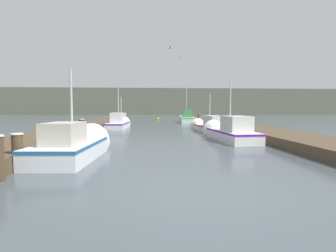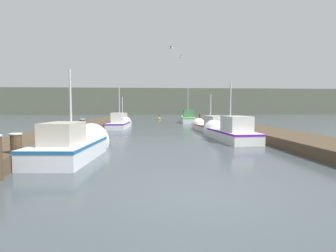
# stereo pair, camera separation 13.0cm
# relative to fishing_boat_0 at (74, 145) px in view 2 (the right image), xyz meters

# --- Properties ---
(ground_plane) EXTENTS (200.00, 200.00, 0.00)m
(ground_plane) POSITION_rel_fishing_boat_0_xyz_m (3.83, -4.69, -0.44)
(ground_plane) COLOR #424C51
(dock_left) EXTENTS (2.92, 40.00, 0.46)m
(dock_left) POSITION_rel_fishing_boat_0_xyz_m (-2.55, 11.31, -0.21)
(dock_left) COLOR #4C3D2B
(dock_left) RESTS_ON ground_plane
(dock_right) EXTENTS (2.92, 40.00, 0.46)m
(dock_right) POSITION_rel_fishing_boat_0_xyz_m (10.21, 11.31, -0.21)
(dock_right) COLOR #4C3D2B
(dock_right) RESTS_ON ground_plane
(distant_shore_ridge) EXTENTS (120.00, 16.00, 7.05)m
(distant_shore_ridge) POSITION_rel_fishing_boat_0_xyz_m (3.83, 67.65, 3.08)
(distant_shore_ridge) COLOR #565B4C
(distant_shore_ridge) RESTS_ON ground_plane
(fishing_boat_0) EXTENTS (2.07, 4.77, 3.76)m
(fishing_boat_0) POSITION_rel_fishing_boat_0_xyz_m (0.00, 0.00, 0.00)
(fishing_boat_0) COLOR silver
(fishing_boat_0) RESTS_ON ground_plane
(fishing_boat_1) EXTENTS (1.97, 5.61, 3.71)m
(fishing_boat_1) POSITION_rel_fishing_boat_0_xyz_m (7.42, 4.95, 0.01)
(fishing_boat_1) COLOR silver
(fishing_boat_1) RESTS_ON ground_plane
(fishing_boat_2) EXTENTS (1.97, 6.44, 3.35)m
(fishing_boat_2) POSITION_rel_fishing_boat_0_xyz_m (7.49, 10.31, -0.05)
(fishing_boat_2) COLOR silver
(fishing_boat_2) RESTS_ON ground_plane
(fishing_boat_3) EXTENTS (1.79, 5.69, 4.21)m
(fishing_boat_3) POSITION_rel_fishing_boat_0_xyz_m (0.08, 14.31, -0.04)
(fishing_boat_3) COLOR silver
(fishing_boat_3) RESTS_ON ground_plane
(fishing_boat_4) EXTENTS (1.80, 4.83, 3.35)m
(fishing_boat_4) POSITION_rel_fishing_boat_0_xyz_m (-0.13, 18.33, -0.03)
(fishing_boat_4) COLOR silver
(fishing_boat_4) RESTS_ON ground_plane
(fishing_boat_5) EXTENTS (1.88, 5.93, 5.01)m
(fishing_boat_5) POSITION_rel_fishing_boat_0_xyz_m (7.53, 22.61, 0.05)
(fishing_boat_5) COLOR silver
(fishing_boat_5) RESTS_ON ground_plane
(mooring_piling_0) EXTENTS (0.36, 0.36, 1.18)m
(mooring_piling_0) POSITION_rel_fishing_boat_0_xyz_m (-1.29, 6.30, 0.15)
(mooring_piling_0) COLOR #473523
(mooring_piling_0) RESTS_ON ground_plane
(mooring_piling_1) EXTENTS (0.24, 0.24, 1.22)m
(mooring_piling_1) POSITION_rel_fishing_boat_0_xyz_m (8.65, 20.35, 0.18)
(mooring_piling_1) COLOR #473523
(mooring_piling_1) RESTS_ON ground_plane
(mooring_piling_2) EXTENTS (0.36, 0.36, 1.08)m
(mooring_piling_2) POSITION_rel_fishing_boat_0_xyz_m (-1.24, -1.75, 0.11)
(mooring_piling_2) COLOR #473523
(mooring_piling_2) RESTS_ON ground_plane
(channel_buoy) EXTENTS (0.46, 0.46, 0.96)m
(channel_buoy) POSITION_rel_fishing_boat_0_xyz_m (4.21, 30.70, -0.31)
(channel_buoy) COLOR gold
(channel_buoy) RESTS_ON ground_plane
(seagull_lead) EXTENTS (0.30, 0.56, 0.12)m
(seagull_lead) POSITION_rel_fishing_boat_0_xyz_m (5.02, 8.94, 5.05)
(seagull_lead) COLOR white
(seagull_1) EXTENTS (0.29, 0.56, 0.12)m
(seagull_1) POSITION_rel_fishing_boat_0_xyz_m (4.22, 7.23, 5.29)
(seagull_1) COLOR white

